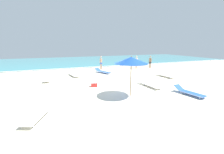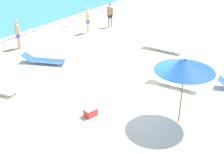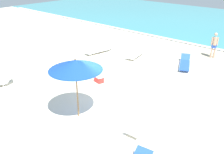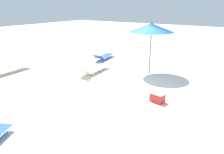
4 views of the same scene
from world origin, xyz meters
TOP-DOWN VIEW (x-y plane):
  - ground_plane at (0.00, 0.01)m, footprint 60.00×60.00m
  - beach_umbrella at (-0.03, -1.52)m, footprint 2.16×2.16m
  - sun_lounger_under_umbrella at (2.46, -0.11)m, footprint 0.79×2.34m
  - sun_lounger_near_water_left at (6.12, 2.38)m, footprint 0.76×2.34m
  - sun_lounger_mid_beach_solo at (3.77, -2.80)m, footprint 0.93×2.17m
  - cooler_box at (-1.72, 1.44)m, footprint 0.56×0.44m

SIDE VIEW (x-z plane):
  - ground_plane at x=0.00m, z-range -0.16..0.00m
  - cooler_box at x=-1.72m, z-range 0.00..0.37m
  - sun_lounger_mid_beach_solo at x=3.77m, z-range -0.03..0.45m
  - sun_lounger_near_water_left at x=6.12m, z-range -0.05..0.47m
  - sun_lounger_under_umbrella at x=2.46m, z-range -0.06..0.47m
  - beach_umbrella at x=-0.03m, z-range 1.03..3.66m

